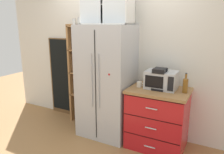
% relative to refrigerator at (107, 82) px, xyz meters
% --- Properties ---
extents(ground_plane, '(10.47, 10.47, 0.00)m').
position_rel_refrigerator_xyz_m(ground_plane, '(-0.00, -0.02, -0.91)').
color(ground_plane, '#9E7042').
extents(wall_back_cream, '(4.79, 0.10, 2.55)m').
position_rel_refrigerator_xyz_m(wall_back_cream, '(-0.00, 0.38, 0.37)').
color(wall_back_cream, silver).
rests_on(wall_back_cream, ground).
extents(refrigerator, '(0.83, 0.69, 1.81)m').
position_rel_refrigerator_xyz_m(refrigerator, '(0.00, 0.00, 0.00)').
color(refrigerator, '#B7BABF').
rests_on(refrigerator, ground).
extents(pantry_shelf_column, '(0.44, 0.30, 1.93)m').
position_rel_refrigerator_xyz_m(pantry_shelf_column, '(-0.65, 0.26, 0.05)').
color(pantry_shelf_column, brown).
rests_on(pantry_shelf_column, ground).
extents(counter_cabinet, '(0.86, 0.67, 0.90)m').
position_rel_refrigerator_xyz_m(counter_cabinet, '(0.87, 0.02, -0.45)').
color(counter_cabinet, red).
rests_on(counter_cabinet, ground).
extents(microwave, '(0.44, 0.33, 0.26)m').
position_rel_refrigerator_xyz_m(microwave, '(0.88, 0.06, 0.13)').
color(microwave, '#B7BABF').
rests_on(microwave, counter_cabinet).
extents(coffee_maker, '(0.17, 0.20, 0.31)m').
position_rel_refrigerator_xyz_m(coffee_maker, '(0.87, 0.02, 0.15)').
color(coffee_maker, black).
rests_on(coffee_maker, counter_cabinet).
extents(mug_cream, '(0.11, 0.08, 0.08)m').
position_rel_refrigerator_xyz_m(mug_cream, '(0.57, -0.02, 0.04)').
color(mug_cream, silver).
rests_on(mug_cream, counter_cabinet).
extents(bottle_amber, '(0.07, 0.07, 0.28)m').
position_rel_refrigerator_xyz_m(bottle_amber, '(1.22, 0.02, 0.12)').
color(bottle_amber, brown).
rests_on(bottle_amber, counter_cabinet).
extents(upper_cabinet, '(0.79, 0.32, 0.57)m').
position_rel_refrigerator_xyz_m(upper_cabinet, '(-0.00, 0.05, 1.19)').
color(upper_cabinet, silver).
rests_on(upper_cabinet, refrigerator).
extents(chalkboard_menu, '(0.60, 0.04, 1.55)m').
position_rel_refrigerator_xyz_m(chalkboard_menu, '(-1.19, 0.31, -0.13)').
color(chalkboard_menu, brown).
rests_on(chalkboard_menu, ground).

